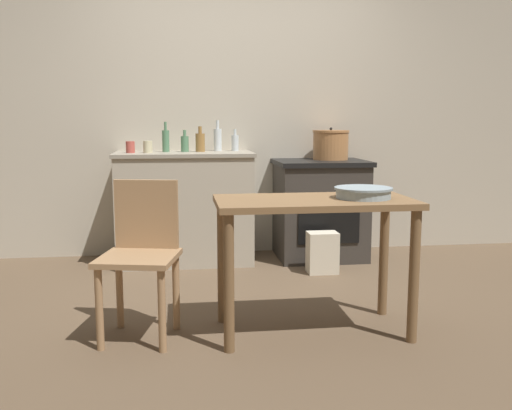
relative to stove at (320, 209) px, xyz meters
name	(u,v)px	position (x,y,z in m)	size (l,w,h in m)	color
ground_plane	(264,305)	(-0.67, -1.24, -0.43)	(14.00, 14.00, 0.00)	brown
wall_back	(238,110)	(-0.67, 0.34, 0.85)	(8.00, 0.07, 2.55)	beige
counter_cabinet	(185,207)	(-1.16, 0.01, 0.04)	(1.14, 0.62, 0.92)	#B2A893
stove	(320,209)	(0.00, 0.00, 0.00)	(0.77, 0.65, 0.85)	#38332D
work_table	(314,223)	(-0.47, -1.73, 0.20)	(1.09, 0.55, 0.76)	olive
chair	(142,252)	(-1.42, -1.65, 0.05)	(0.48, 0.48, 0.86)	#A87F56
flour_sack	(322,253)	(-0.10, -0.51, -0.26)	(0.23, 0.16, 0.32)	beige
stock_pot	(331,145)	(0.11, 0.08, 0.55)	(0.32, 0.32, 0.28)	#B77A47
mixing_bowl_large	(363,192)	(-0.19, -1.74, 0.37)	(0.32, 0.32, 0.06)	#93A8B2
bottle_far_left	(235,142)	(-0.72, 0.15, 0.57)	(0.06, 0.06, 0.19)	silver
bottle_left	(166,140)	(-1.31, 0.07, 0.60)	(0.06, 0.06, 0.25)	#517F5B
bottle_mid_left	(218,139)	(-0.87, 0.18, 0.60)	(0.07, 0.07, 0.26)	silver
bottle_center_left	(185,143)	(-1.15, 0.07, 0.57)	(0.07, 0.07, 0.18)	#517F5B
bottle_center	(200,142)	(-1.02, 0.07, 0.58)	(0.08, 0.08, 0.21)	olive
cup_center_right	(148,147)	(-1.45, -0.04, 0.55)	(0.07, 0.07, 0.10)	beige
cup_mid_right	(130,147)	(-1.59, -0.03, 0.55)	(0.07, 0.07, 0.09)	#B74C42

